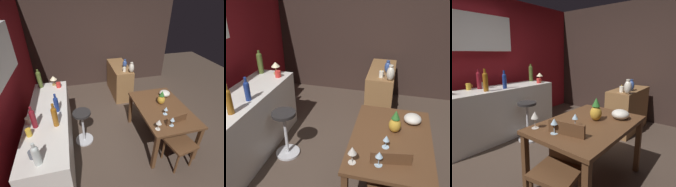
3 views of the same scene
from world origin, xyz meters
TOP-DOWN VIEW (x-y plane):
  - ground_plane at (0.00, 0.00)m, footprint 9.00×9.00m
  - wall_kitchen_back at (-0.06, 2.08)m, footprint 5.20×0.33m
  - wall_side_right at (2.55, 0.30)m, footprint 0.10×4.40m
  - dining_table at (-0.10, -0.46)m, footprint 1.28×0.85m
  - kitchen_counter at (-0.01, 1.46)m, footprint 2.10×0.60m
  - sideboard_cabinet at (1.76, -0.20)m, footprint 1.10×0.44m
  - chair_near_window at (-0.62, -0.50)m, footprint 0.46×0.46m
  - bar_stool at (0.19, 0.94)m, footprint 0.34×0.34m
  - wine_glass_left at (-0.55, -0.37)m, footprint 0.08×0.08m
  - wine_glass_right at (-0.58, -0.13)m, footprint 0.08×0.08m
  - wine_glass_center at (-0.27, -0.42)m, footprint 0.07×0.07m
  - pineapple_centerpiece at (0.03, -0.49)m, footprint 0.13×0.13m
  - fruit_bowl at (0.26, -0.68)m, footprint 0.20×0.20m
  - wine_bottle_ruby at (-0.28, 1.60)m, footprint 0.08×0.08m
  - wine_bottle_amber at (-0.31, 1.31)m, footprint 0.08×0.08m
  - wine_bottle_olive at (0.89, 1.63)m, footprint 0.08×0.08m
  - wine_bottle_cobalt at (0.02, 1.31)m, footprint 0.07×0.07m
  - cup_cream at (-0.17, 1.70)m, footprint 0.12×0.08m
  - cup_mustard at (-0.44, 1.65)m, footprint 0.11×0.07m
  - cup_red at (0.81, 1.30)m, footprint 0.12×0.09m
  - counter_lamp at (0.91, 1.38)m, footprint 0.13×0.13m
  - pillar_candle_tall at (1.38, -0.21)m, footprint 0.07×0.07m
  - vase_ceramic_blue at (1.61, -0.29)m, footprint 0.11×0.11m
  - vase_ceramic_ivory at (1.28, -0.36)m, footprint 0.12×0.12m

SIDE VIEW (x-z plane):
  - ground_plane at x=0.00m, z-range 0.00..0.00m
  - bar_stool at x=0.19m, z-range 0.02..0.70m
  - sideboard_cabinet at x=1.76m, z-range 0.00..0.82m
  - kitchen_counter at x=-0.01m, z-range 0.00..0.90m
  - chair_near_window at x=-0.62m, z-range 0.05..0.92m
  - dining_table at x=-0.10m, z-range 0.28..1.02m
  - fruit_bowl at x=0.26m, z-range 0.74..0.85m
  - wine_glass_center at x=-0.27m, z-range 0.77..0.91m
  - wine_glass_left at x=-0.55m, z-range 0.78..0.93m
  - pineapple_centerpiece at x=0.03m, z-range 0.72..0.99m
  - pillar_candle_tall at x=1.38m, z-range 0.81..0.94m
  - wine_glass_right at x=-0.58m, z-range 0.79..0.97m
  - vase_ceramic_blue at x=1.61m, z-range 0.81..1.02m
  - vase_ceramic_ivory at x=1.28m, z-range 0.81..1.06m
  - cup_cream at x=-0.17m, z-range 0.90..0.99m
  - cup_red at x=0.81m, z-range 0.90..1.00m
  - cup_mustard at x=-0.44m, z-range 0.90..1.01m
  - wine_bottle_cobalt at x=0.02m, z-range 0.89..1.20m
  - counter_lamp at x=0.91m, z-range 0.95..1.14m
  - wine_bottle_ruby at x=-0.28m, z-range 0.89..1.23m
  - wine_bottle_amber at x=-0.31m, z-range 0.89..1.25m
  - wine_bottle_olive at x=0.89m, z-range 0.90..1.27m
  - wall_side_right at x=2.55m, z-range 0.00..2.60m
  - wall_kitchen_back at x=-0.06m, z-range 0.11..2.71m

